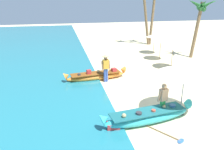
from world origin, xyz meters
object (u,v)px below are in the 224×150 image
boat_cyan_foreground (148,116)px  person_vendor_hatted (106,66)px  boat_orange_midground (96,76)px  paddle (169,135)px  person_tourist_customer (163,99)px  patio_umbrella_large (185,71)px  cooler_box (113,127)px  palm_tree_leaning_seaward (201,10)px

boat_cyan_foreground → person_vendor_hatted: size_ratio=2.37×
boat_cyan_foreground → boat_orange_midground: size_ratio=1.02×
paddle → person_tourist_customer: bearing=75.0°
patio_umbrella_large → cooler_box: 3.88m
person_tourist_customer → cooler_box: 2.53m
boat_cyan_foreground → person_tourist_customer: person_tourist_customer is taller
boat_cyan_foreground → boat_orange_midground: bearing=103.1°
person_vendor_hatted → paddle: 6.39m
boat_cyan_foreground → palm_tree_leaning_seaward: (8.41, 9.35, 3.77)m
patio_umbrella_large → person_tourist_customer: bearing=-175.4°
person_vendor_hatted → cooler_box: 5.46m
cooler_box → paddle: 2.17m
boat_orange_midground → person_tourist_customer: person_tourist_customer is taller
boat_cyan_foreground → cooler_box: bearing=-172.5°
palm_tree_leaning_seaward → cooler_box: (-9.96, -9.55, -3.92)m
boat_cyan_foreground → boat_orange_midground: 5.77m
person_vendor_hatted → person_tourist_customer: (1.56, -4.80, -0.14)m
person_tourist_customer → palm_tree_leaning_seaward: bearing=49.9°
boat_cyan_foreground → person_vendor_hatted: 5.23m
person_vendor_hatted → palm_tree_leaning_seaward: (9.16, 4.22, 3.05)m
person_tourist_customer → boat_orange_midground: bearing=111.8°
person_vendor_hatted → palm_tree_leaning_seaward: size_ratio=0.35×
patio_umbrella_large → paddle: bearing=-132.1°
boat_cyan_foreground → person_tourist_customer: size_ratio=2.68×
person_tourist_customer → patio_umbrella_large: size_ratio=0.67×
person_tourist_customer → patio_umbrella_large: (0.96, 0.08, 1.17)m
cooler_box → paddle: size_ratio=0.34×
person_tourist_customer → boat_cyan_foreground: bearing=-157.9°
boat_cyan_foreground → cooler_box: size_ratio=8.54×
person_tourist_customer → patio_umbrella_large: patio_umbrella_large is taller
person_vendor_hatted → person_tourist_customer: bearing=-72.0°
person_vendor_hatted → cooler_box: (-0.80, -5.33, -0.87)m
patio_umbrella_large → palm_tree_leaning_seaward: (6.64, 8.94, 2.02)m
cooler_box → boat_cyan_foreground: bearing=12.2°
boat_orange_midground → cooler_box: bearing=-92.4°
boat_orange_midground → cooler_box: size_ratio=8.39×
person_vendor_hatted → palm_tree_leaning_seaward: bearing=24.7°
boat_orange_midground → paddle: boat_orange_midground is taller
palm_tree_leaning_seaward → paddle: size_ratio=3.44×
paddle → patio_umbrella_large: bearing=47.9°
paddle → cooler_box: bearing=156.3°
boat_orange_midground → palm_tree_leaning_seaward: bearing=21.0°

